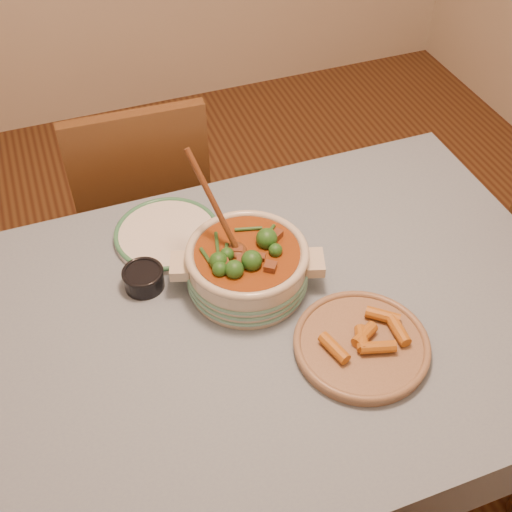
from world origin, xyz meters
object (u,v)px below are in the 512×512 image
(stew_casserole, at_px, (247,264))
(chair_far, at_px, (141,197))
(condiment_bowl, at_px, (143,277))
(dining_table, at_px, (250,343))
(white_plate, at_px, (167,234))
(fried_plate, at_px, (362,343))

(stew_casserole, distance_m, chair_far, 0.78)
(stew_casserole, distance_m, condiment_bowl, 0.27)
(dining_table, relative_size, condiment_bowl, 14.29)
(chair_far, bearing_deg, white_plate, 91.59)
(dining_table, distance_m, fried_plate, 0.30)
(condiment_bowl, relative_size, fried_plate, 0.34)
(dining_table, bearing_deg, fried_plate, -38.61)
(stew_casserole, bearing_deg, condiment_bowl, 160.56)
(dining_table, height_order, white_plate, white_plate)
(white_plate, height_order, condiment_bowl, condiment_bowl)
(fried_plate, distance_m, chair_far, 1.07)
(white_plate, distance_m, fried_plate, 0.62)
(stew_casserole, relative_size, white_plate, 1.25)
(white_plate, relative_size, fried_plate, 0.90)
(stew_casserole, xyz_separation_m, chair_far, (-0.14, 0.71, -0.30))
(chair_far, bearing_deg, stew_casserole, 103.66)
(dining_table, height_order, fried_plate, fried_plate)
(dining_table, height_order, stew_casserole, stew_casserole)
(dining_table, xyz_separation_m, stew_casserole, (0.03, 0.11, 0.17))
(dining_table, xyz_separation_m, white_plate, (-0.11, 0.36, 0.11))
(dining_table, height_order, chair_far, chair_far)
(dining_table, distance_m, chair_far, 0.84)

